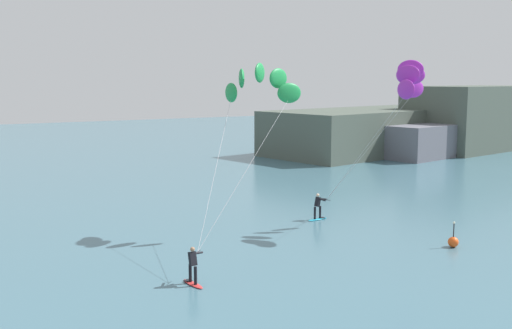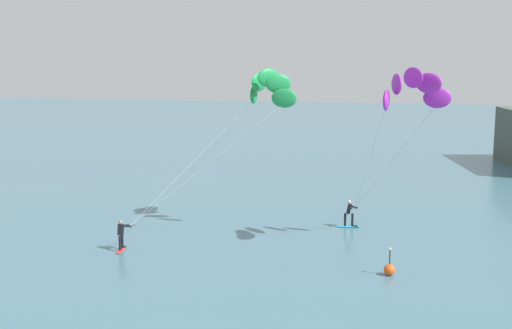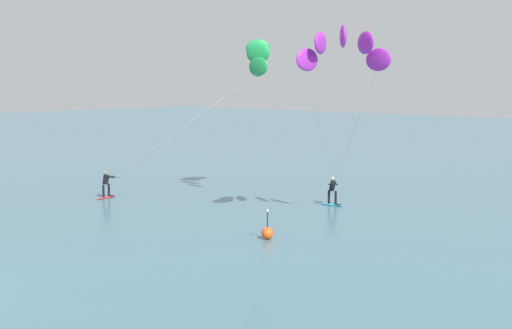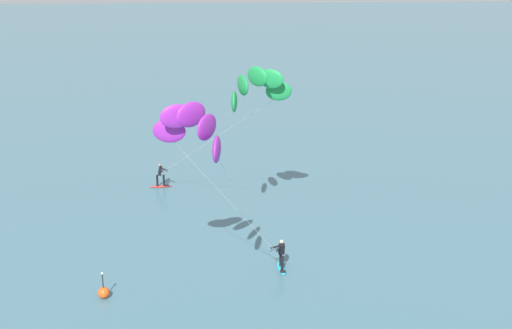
# 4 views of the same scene
# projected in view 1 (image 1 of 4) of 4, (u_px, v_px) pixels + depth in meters

# --- Properties ---
(kitesurfer_nearshore) EXTENTS (9.13, 9.04, 9.68)m
(kitesurfer_nearshore) POSITION_uv_depth(u_px,v_px,m) (257.00, 90.00, 33.59)
(kitesurfer_nearshore) COLOR red
(kitesurfer_nearshore) RESTS_ON ground
(kitesurfer_mid_water) EXTENTS (6.26, 6.31, 9.88)m
(kitesurfer_mid_water) POSITION_uv_depth(u_px,v_px,m) (405.00, 86.00, 35.45)
(kitesurfer_mid_water) COLOR #23ADD1
(kitesurfer_mid_water) RESTS_ON ground
(marker_buoy) EXTENTS (0.56, 0.56, 1.38)m
(marker_buoy) POSITION_uv_depth(u_px,v_px,m) (453.00, 242.00, 32.15)
(marker_buoy) COLOR #EA5119
(marker_buoy) RESTS_ON ground
(distant_headland) EXTENTS (37.05, 19.30, 7.93)m
(distant_headland) POSITION_uv_depth(u_px,v_px,m) (418.00, 126.00, 74.92)
(distant_headland) COLOR #4C564C
(distant_headland) RESTS_ON ground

